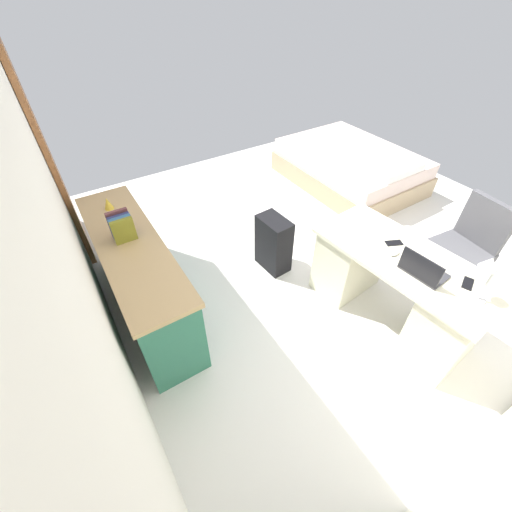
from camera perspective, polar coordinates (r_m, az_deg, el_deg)
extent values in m
plane|color=silver|center=(3.82, 10.70, 0.73)|extent=(5.53, 5.53, 0.00)
cube|color=white|center=(2.27, -32.25, 7.37)|extent=(4.31, 0.10, 2.83)
cube|color=brown|center=(3.89, -31.87, 13.83)|extent=(0.88, 0.05, 2.04)
cube|color=beige|center=(2.88, 24.40, -0.39)|extent=(1.49, 0.78, 0.04)
cube|color=beige|center=(3.02, 30.02, -10.43)|extent=(0.45, 0.63, 0.68)
cube|color=beige|center=(3.28, 15.79, -0.49)|extent=(0.45, 0.63, 0.68)
cylinder|color=black|center=(3.85, 29.13, -4.19)|extent=(0.52, 0.52, 0.04)
cylinder|color=black|center=(3.74, 30.09, -2.13)|extent=(0.06, 0.06, 0.42)
cube|color=#4C4C51|center=(3.59, 31.43, 0.75)|extent=(0.51, 0.51, 0.08)
cube|color=#4C4C51|center=(3.61, 34.77, 4.76)|extent=(0.44, 0.11, 0.44)
cube|color=#2D7056|center=(3.09, -19.30, -3.70)|extent=(1.76, 0.44, 0.75)
cube|color=tan|center=(2.84, -21.07, 1.94)|extent=(1.80, 0.48, 0.04)
cube|color=#275F49|center=(2.97, -12.14, -9.07)|extent=(0.67, 0.01, 0.26)
cube|color=#275F49|center=(3.52, -17.20, -0.35)|extent=(0.67, 0.01, 0.26)
cube|color=tan|center=(5.17, 15.51, 13.61)|extent=(1.91, 1.41, 0.28)
cube|color=beige|center=(5.07, 16.02, 15.98)|extent=(1.85, 1.35, 0.20)
cube|color=white|center=(4.64, 22.29, 14.10)|extent=(0.48, 0.68, 0.10)
cube|color=black|center=(3.40, 3.03, 2.11)|extent=(0.37, 0.24, 0.60)
cube|color=#333338|center=(2.78, 26.88, -2.36)|extent=(0.33, 0.25, 0.02)
cube|color=black|center=(2.64, 26.40, -1.75)|extent=(0.31, 0.04, 0.19)
ellipsoid|color=white|center=(2.85, 22.68, 0.55)|extent=(0.07, 0.10, 0.03)
cube|color=black|center=(2.85, 32.62, -3.98)|extent=(0.11, 0.15, 0.01)
cube|color=black|center=(2.96, 22.63, 2.09)|extent=(0.12, 0.15, 0.01)
cylinder|color=silver|center=(2.76, 33.73, -6.10)|extent=(0.11, 0.11, 0.01)
cylinder|color=silver|center=(2.67, 34.90, -3.96)|extent=(0.02, 0.02, 0.28)
cone|color=white|center=(2.60, 35.26, -1.02)|extent=(0.11, 0.11, 0.09)
cube|color=olive|center=(2.78, -21.76, 4.04)|extent=(0.03, 0.17, 0.21)
cube|color=#325E89|center=(2.81, -21.97, 4.44)|extent=(0.04, 0.17, 0.20)
cube|color=navy|center=(2.85, -22.18, 4.83)|extent=(0.03, 0.17, 0.20)
cube|color=brown|center=(2.87, -22.44, 5.37)|extent=(0.03, 0.17, 0.22)
cone|color=gold|center=(3.27, -24.13, 8.26)|extent=(0.08, 0.08, 0.11)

